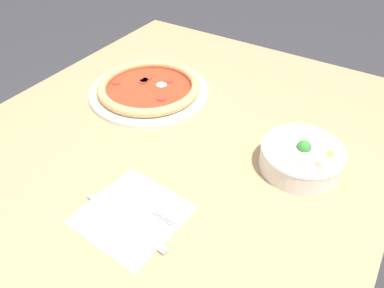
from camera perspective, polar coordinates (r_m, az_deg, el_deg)
The scene contains 6 objects.
dining_table at distance 0.98m, azimuth -3.01°, elevation -4.35°, with size 1.23×1.01×0.77m.
pizza at distance 1.10m, azimuth -6.55°, elevation 8.42°, with size 0.34×0.34×0.04m.
bowl at distance 0.86m, azimuth 16.35°, elevation -1.83°, with size 0.18×0.18×0.07m.
napkin at distance 0.76m, azimuth -9.12°, elevation -10.58°, with size 0.20×0.20×0.00m.
fork at distance 0.77m, azimuth -7.92°, elevation -8.99°, with size 0.03×0.17×0.00m.
knife at distance 0.76m, azimuth -10.80°, elevation -11.17°, with size 0.04×0.22×0.01m.
Camera 1 is at (0.57, 0.42, 1.35)m, focal length 35.00 mm.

